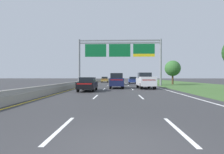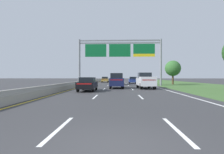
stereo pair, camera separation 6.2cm
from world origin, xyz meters
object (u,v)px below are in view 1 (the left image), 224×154
Objects in this scene: car_navy_centre_lane_suv at (116,80)px; car_gold_left_lane_sedan at (105,79)px; car_black_left_lane_sedan at (88,84)px; roadside_tree_mid at (173,68)px; car_blue_right_lane_sedan at (133,80)px; overhead_sign_gantry at (120,52)px; pickup_truck_white at (145,81)px; car_darkgreen_centre_lane_sedan at (118,80)px.

car_gold_left_lane_sedan is at bearing 6.80° from car_navy_centre_lane_suv.
roadside_tree_mid reaches higher than car_black_left_lane_sedan.
car_navy_centre_lane_suv is 17.63m from car_blue_right_lane_sedan.
car_navy_centre_lane_suv is at bearing -94.31° from overhead_sign_gantry.
pickup_truck_white is at bearing -121.11° from roadside_tree_mid.
car_black_left_lane_sedan is (-7.27, -4.73, -0.26)m from pickup_truck_white.
overhead_sign_gantry reaches higher than car_gold_left_lane_sedan.
car_darkgreen_centre_lane_sedan is (-3.41, -5.33, 0.00)m from car_blue_right_lane_sedan.
car_gold_left_lane_sedan is 10.24m from car_blue_right_lane_sedan.
car_navy_centre_lane_suv reaches higher than car_gold_left_lane_sedan.
pickup_truck_white reaches higher than car_navy_centre_lane_suv.
pickup_truck_white is 1.23× the size of car_darkgreen_centre_lane_sedan.
car_blue_right_lane_sedan is at bearing -135.72° from car_gold_left_lane_sedan.
car_black_left_lane_sedan is at bearing 122.16° from pickup_truck_white.
overhead_sign_gantry is at bearing 24.81° from pickup_truck_white.
roadside_tree_mid is at bearing -41.08° from car_black_left_lane_sedan.
car_blue_right_lane_sedan is 1.00× the size of car_black_left_lane_sedan.
overhead_sign_gantry is 7.07m from car_darkgreen_centre_lane_sedan.
car_navy_centre_lane_suv is 11.91m from car_darkgreen_centre_lane_sedan.
roadside_tree_mid is at bearing -44.38° from car_navy_centre_lane_suv.
car_gold_left_lane_sedan is 29.52m from car_black_left_lane_sedan.
roadside_tree_mid reaches higher than car_gold_left_lane_sedan.
car_navy_centre_lane_suv is at bearing -133.27° from roadside_tree_mid.
car_blue_right_lane_sedan and car_black_left_lane_sedan have the same top height.
car_black_left_lane_sedan is (-3.52, -16.82, 0.00)m from car_darkgreen_centre_lane_sedan.
car_navy_centre_lane_suv is at bearing 178.12° from car_darkgreen_centre_lane_sedan.
overhead_sign_gantry reaches higher than car_navy_centre_lane_suv.
car_gold_left_lane_sedan is at bearing 15.83° from pickup_truck_white.
overhead_sign_gantry is 3.18× the size of car_navy_centre_lane_suv.
car_navy_centre_lane_suv is at bearing -171.80° from car_gold_left_lane_sedan.
overhead_sign_gantry is at bearing -177.58° from car_darkgreen_centre_lane_sedan.
car_darkgreen_centre_lane_sedan is at bearing -2.49° from car_navy_centre_lane_suv.
car_darkgreen_centre_lane_sedan is at bearing -178.11° from roadside_tree_mid.
overhead_sign_gantry is 3.04× the size of roadside_tree_mid.
car_darkgreen_centre_lane_sedan is (-3.75, 12.09, -0.26)m from pickup_truck_white.
car_darkgreen_centre_lane_sedan is 17.19m from car_black_left_lane_sedan.
car_gold_left_lane_sedan is 24.84m from car_navy_centre_lane_suv.
car_black_left_lane_sedan is at bearing 145.58° from car_navy_centre_lane_suv.
car_gold_left_lane_sedan is 1.00× the size of car_darkgreen_centre_lane_sedan.
car_gold_left_lane_sedan is 13.23m from car_darkgreen_centre_lane_sedan.
car_black_left_lane_sedan is (0.19, -29.52, 0.00)m from car_gold_left_lane_sedan.
car_navy_centre_lane_suv is 5.90m from car_black_left_lane_sedan.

